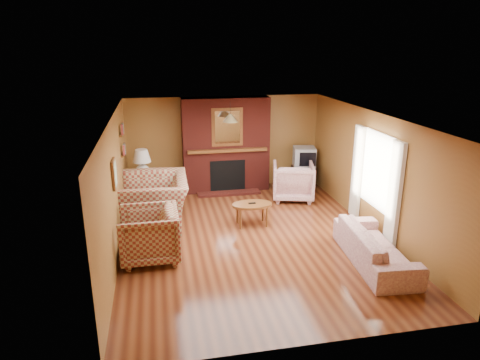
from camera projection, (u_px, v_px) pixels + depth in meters
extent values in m
plane|color=#481E0F|center=(251.00, 237.00, 8.48)|extent=(6.50, 6.50, 0.00)
plane|color=silver|center=(252.00, 117.00, 7.75)|extent=(6.50, 6.50, 0.00)
plane|color=olive|center=(224.00, 143.00, 11.16)|extent=(6.50, 0.00, 6.50)
plane|color=olive|center=(311.00, 261.00, 5.08)|extent=(6.50, 0.00, 6.50)
plane|color=olive|center=(115.00, 188.00, 7.66)|extent=(0.00, 6.50, 6.50)
plane|color=olive|center=(373.00, 172.00, 8.58)|extent=(0.00, 6.50, 6.50)
cube|color=#5B1A13|center=(226.00, 145.00, 10.92)|extent=(2.20, 0.50, 2.40)
cube|color=black|center=(228.00, 175.00, 10.94)|extent=(0.90, 0.06, 0.80)
cube|color=#5B1A13|center=(229.00, 193.00, 10.90)|extent=(1.60, 0.35, 0.06)
cube|color=brown|center=(228.00, 150.00, 10.69)|extent=(2.00, 0.18, 0.08)
cube|color=brown|center=(227.00, 127.00, 10.54)|extent=(0.78, 0.05, 0.95)
cube|color=white|center=(227.00, 127.00, 10.52)|extent=(0.62, 0.02, 0.80)
cube|color=beige|center=(394.00, 195.00, 7.72)|extent=(0.08, 0.35, 2.00)
cube|color=beige|center=(357.00, 172.00, 9.13)|extent=(0.08, 0.35, 2.00)
cube|color=white|center=(377.00, 170.00, 8.36)|extent=(0.03, 1.10, 1.50)
cube|color=brown|center=(123.00, 154.00, 9.39)|extent=(0.06, 0.55, 0.04)
cube|color=brown|center=(121.00, 134.00, 9.26)|extent=(0.06, 0.55, 0.04)
cube|color=brown|center=(114.00, 174.00, 7.28)|extent=(0.04, 0.40, 0.50)
cube|color=white|center=(115.00, 174.00, 7.28)|extent=(0.01, 0.32, 0.42)
cylinder|color=black|center=(230.00, 109.00, 9.96)|extent=(0.01, 0.01, 0.35)
cone|color=#AA7244|center=(230.00, 118.00, 10.02)|extent=(0.36, 0.36, 0.18)
imported|color=maroon|center=(154.00, 201.00, 8.95)|extent=(1.42, 1.61, 1.03)
imported|color=maroon|center=(149.00, 235.00, 7.50)|extent=(1.04, 1.01, 0.94)
imported|color=beige|center=(375.00, 246.00, 7.42)|extent=(0.99, 2.15, 0.61)
imported|color=beige|center=(293.00, 181.00, 10.46)|extent=(1.19, 1.21, 0.90)
ellipsoid|color=brown|center=(252.00, 205.00, 8.94)|extent=(0.84, 0.52, 0.05)
cube|color=black|center=(252.00, 203.00, 8.93)|extent=(0.15, 0.05, 0.02)
cylinder|color=brown|center=(263.00, 211.00, 9.22)|extent=(0.05, 0.05, 0.43)
cylinder|color=brown|center=(237.00, 213.00, 9.12)|extent=(0.05, 0.05, 0.43)
cylinder|color=brown|center=(267.00, 217.00, 8.91)|extent=(0.05, 0.05, 0.43)
cylinder|color=brown|center=(240.00, 219.00, 8.80)|extent=(0.05, 0.05, 0.43)
cube|color=brown|center=(144.00, 190.00, 10.30)|extent=(0.48, 0.48, 0.60)
sphere|color=silver|center=(143.00, 171.00, 10.15)|extent=(0.34, 0.34, 0.34)
cylinder|color=black|center=(142.00, 164.00, 10.09)|extent=(0.03, 0.03, 0.11)
cone|color=silver|center=(142.00, 156.00, 10.04)|extent=(0.43, 0.43, 0.30)
cube|color=black|center=(303.00, 176.00, 11.39)|extent=(0.57, 0.53, 0.58)
cube|color=#9D9FA5|center=(304.00, 157.00, 11.22)|extent=(0.64, 0.63, 0.51)
cube|color=black|center=(308.00, 159.00, 10.97)|extent=(0.42, 0.10, 0.36)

